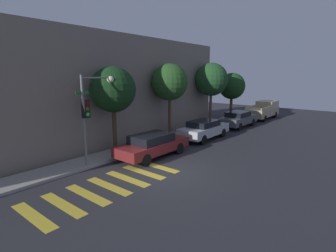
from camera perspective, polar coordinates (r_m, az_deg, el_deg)
ground_plane at (r=12.86m, az=-0.85°, el=-10.08°), size 60.00×60.00×0.00m
sidewalk at (r=15.63m, az=-12.38°, el=-6.20°), size 26.00×1.73×0.14m
building_row at (r=18.53m, az=-21.13°, el=7.20°), size 26.00×6.00×7.25m
crosswalk at (r=11.67m, az=-12.77°, el=-12.63°), size 6.70×2.60×0.00m
traffic_light_pole at (r=13.53m, az=-16.30°, el=4.56°), size 2.26×0.56×4.65m
sedan_near_corner at (r=15.00m, az=-3.37°, el=-4.07°), size 4.60×1.81×1.35m
sedan_middle at (r=19.33m, az=7.85°, el=-0.65°), size 4.48×1.79×1.39m
sedan_far_end at (r=24.42m, az=15.06°, el=1.55°), size 4.55×1.74×1.42m
pickup_truck at (r=30.16m, az=20.03°, el=3.30°), size 5.32×1.96×1.81m
tree_near_corner at (r=15.43m, az=-11.89°, el=7.71°), size 2.63×2.63×5.13m
tree_midblock at (r=19.07m, az=0.35°, el=9.47°), size 2.65×2.65×5.45m
tree_far_end at (r=23.93m, az=9.41°, el=9.92°), size 2.93×2.93×5.70m
tree_behind_truck at (r=27.63m, az=13.74°, el=8.39°), size 2.66×2.66×4.85m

